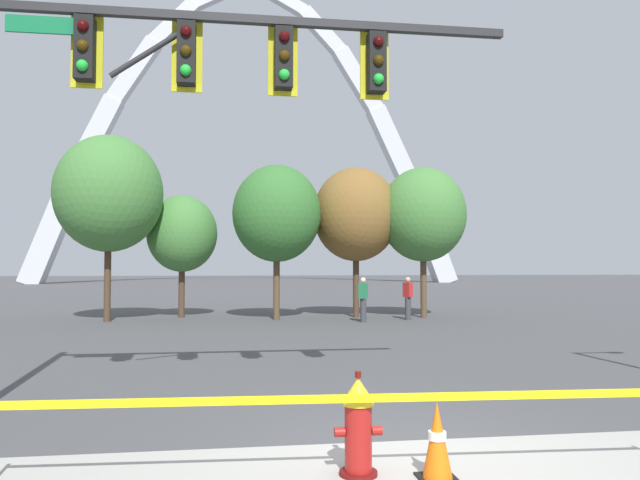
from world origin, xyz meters
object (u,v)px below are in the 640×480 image
at_px(fire_hydrant, 358,426).
at_px(traffic_signal_gantry, 156,97).
at_px(monument_arch, 249,147).
at_px(pedestrian_standing_center, 363,299).
at_px(pedestrian_walking_left, 408,298).
at_px(traffic_cone_by_hydrant, 437,442).

distance_m(fire_hydrant, traffic_signal_gantry, 5.48).
relative_size(fire_hydrant, monument_arch, 0.02).
xyz_separation_m(monument_arch, pedestrian_standing_center, (2.74, -50.23, -15.21)).
xyz_separation_m(traffic_signal_gantry, pedestrian_walking_left, (7.57, 13.16, -3.59)).
bearing_deg(traffic_signal_gantry, fire_hydrant, -53.10).
height_order(monument_arch, pedestrian_standing_center, monument_arch).
bearing_deg(pedestrian_standing_center, pedestrian_walking_left, 20.91).
bearing_deg(traffic_cone_by_hydrant, fire_hydrant, 161.80).
relative_size(traffic_cone_by_hydrant, monument_arch, 0.01).
bearing_deg(traffic_cone_by_hydrant, pedestrian_standing_center, 80.16).
bearing_deg(pedestrian_standing_center, monument_arch, 93.13).
distance_m(fire_hydrant, traffic_cone_by_hydrant, 0.75).
bearing_deg(pedestrian_walking_left, traffic_signal_gantry, -119.91).
height_order(fire_hydrant, traffic_signal_gantry, traffic_signal_gantry).
bearing_deg(pedestrian_standing_center, traffic_cone_by_hydrant, -99.84).
distance_m(monument_arch, pedestrian_walking_left, 52.01).
bearing_deg(fire_hydrant, traffic_signal_gantry, 126.90).
relative_size(traffic_signal_gantry, monument_arch, 0.16).
bearing_deg(monument_arch, traffic_signal_gantry, -92.72).
xyz_separation_m(fire_hydrant, traffic_signal_gantry, (-2.29, 3.05, 3.94)).
height_order(traffic_cone_by_hydrant, monument_arch, monument_arch).
bearing_deg(monument_arch, pedestrian_walking_left, -84.70).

